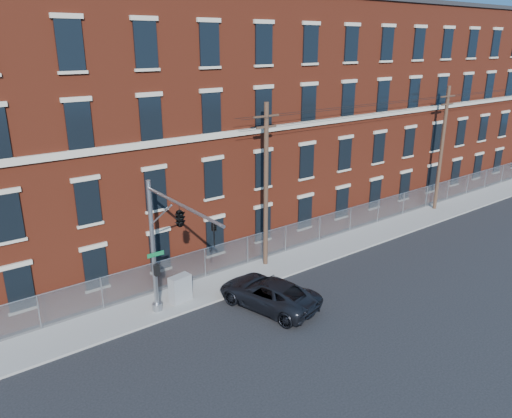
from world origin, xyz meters
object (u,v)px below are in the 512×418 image
object	(u,v)px
pickup_truck	(268,293)
utility_cabinet	(180,288)
traffic_signal_mast	(173,228)
utility_pole_near	(266,184)

from	to	relation	value
pickup_truck	utility_cabinet	bearing A→B (deg)	-56.07
traffic_signal_mast	pickup_truck	world-z (taller)	traffic_signal_mast
utility_pole_near	utility_cabinet	distance (m)	7.99
pickup_truck	utility_cabinet	distance (m)	4.72
traffic_signal_mast	utility_cabinet	size ratio (longest dim) A/B	4.79
traffic_signal_mast	utility_cabinet	world-z (taller)	traffic_signal_mast
pickup_truck	utility_pole_near	bearing A→B (deg)	-140.83
traffic_signal_mast	pickup_truck	bearing A→B (deg)	-7.71
utility_pole_near	utility_cabinet	xyz separation A→B (m)	(-6.55, -0.96, -4.49)
traffic_signal_mast	utility_cabinet	bearing A→B (deg)	59.41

